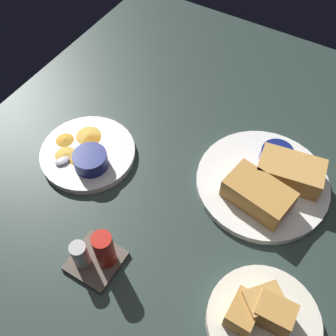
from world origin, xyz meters
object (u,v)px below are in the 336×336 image
at_px(spoon_by_dark_ramekin, 270,179).
at_px(ramekin_light_gravy, 90,160).
at_px(sandwich_half_near, 258,194).
at_px(plate_sandwich_main, 262,183).
at_px(sandwich_half_far, 290,172).
at_px(plate_chips_companion, 88,153).
at_px(spoon_by_gravy_ramekin, 68,159).
at_px(ramekin_dark_sauce, 277,155).
at_px(bread_basket_rear, 262,319).
at_px(condiment_caddy, 96,254).

bearing_deg(spoon_by_dark_ramekin, ramekin_light_gravy, 24.73).
xyz_separation_m(sandwich_half_near, ramekin_light_gravy, (0.34, 0.10, -0.01)).
bearing_deg(spoon_by_dark_ramekin, sandwich_half_near, 85.01).
distance_m(plate_sandwich_main, ramekin_light_gravy, 0.36).
bearing_deg(sandwich_half_near, spoon_by_dark_ramekin, -94.99).
distance_m(sandwich_half_far, plate_chips_companion, 0.43).
bearing_deg(sandwich_half_far, ramekin_light_gravy, 26.00).
bearing_deg(ramekin_light_gravy, plate_chips_companion, -39.81).
xyz_separation_m(plate_chips_companion, spoon_by_gravy_ramekin, (0.02, 0.04, 0.01)).
distance_m(plate_sandwich_main, spoon_by_gravy_ramekin, 0.42).
bearing_deg(ramekin_dark_sauce, spoon_by_gravy_ramekin, 30.45).
distance_m(sandwich_half_far, ramekin_light_gravy, 0.42).
distance_m(plate_chips_companion, bread_basket_rear, 0.49).
bearing_deg(plate_chips_companion, spoon_by_gravy_ramekin, 62.51).
bearing_deg(ramekin_dark_sauce, plate_chips_companion, 27.04).
relative_size(sandwich_half_near, spoon_by_dark_ramekin, 1.44).
xyz_separation_m(sandwich_half_far, spoon_by_dark_ramekin, (0.03, 0.02, -0.02)).
bearing_deg(condiment_caddy, spoon_by_gravy_ramekin, -38.20).
distance_m(plate_sandwich_main, spoon_by_dark_ramekin, 0.02).
bearing_deg(ramekin_light_gravy, spoon_by_gravy_ramekin, 15.41).
bearing_deg(spoon_by_gravy_ramekin, sandwich_half_far, -155.23).
xyz_separation_m(ramekin_dark_sauce, spoon_by_gravy_ramekin, (0.39, 0.23, -0.01)).
relative_size(spoon_by_dark_ramekin, condiment_caddy, 1.05).
xyz_separation_m(ramekin_dark_sauce, condiment_caddy, (0.19, 0.38, 0.00)).
distance_m(ramekin_dark_sauce, spoon_by_gravy_ramekin, 0.45).
relative_size(ramekin_dark_sauce, plate_chips_companion, 0.33).
relative_size(sandwich_half_near, ramekin_light_gravy, 1.97).
relative_size(plate_sandwich_main, bread_basket_rear, 1.47).
bearing_deg(sandwich_half_far, ramekin_dark_sauce, -36.90).
bearing_deg(plate_sandwich_main, condiment_caddy, 58.56).
bearing_deg(ramekin_dark_sauce, sandwich_half_far, 143.10).
relative_size(plate_sandwich_main, spoon_by_dark_ramekin, 2.78).
bearing_deg(sandwich_half_far, sandwich_half_near, 67.62).
height_order(sandwich_half_far, plate_chips_companion, sandwich_half_far).
bearing_deg(bread_basket_rear, plate_chips_companion, -16.56).
distance_m(ramekin_dark_sauce, ramekin_light_gravy, 0.39).
bearing_deg(spoon_by_dark_ramekin, ramekin_dark_sauce, -78.68).
bearing_deg(condiment_caddy, plate_sandwich_main, -121.44).
height_order(ramekin_dark_sauce, spoon_by_dark_ramekin, ramekin_dark_sauce).
distance_m(ramekin_dark_sauce, plate_chips_companion, 0.41).
relative_size(spoon_by_dark_ramekin, bread_basket_rear, 0.53).
height_order(sandwich_half_near, ramekin_light_gravy, sandwich_half_near).
distance_m(plate_sandwich_main, ramekin_dark_sauce, 0.07).
relative_size(sandwich_half_near, spoon_by_gravy_ramekin, 1.52).
xyz_separation_m(sandwich_half_near, plate_chips_companion, (0.37, 0.07, -0.03)).
height_order(sandwich_half_near, spoon_by_gravy_ramekin, sandwich_half_near).
height_order(spoon_by_dark_ramekin, condiment_caddy, condiment_caddy).
relative_size(sandwich_half_far, ramekin_light_gravy, 1.96).
bearing_deg(sandwich_half_far, condiment_caddy, 55.99).
relative_size(sandwich_half_far, spoon_by_gravy_ramekin, 1.51).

